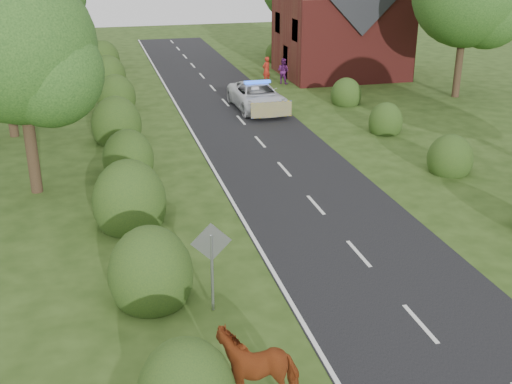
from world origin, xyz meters
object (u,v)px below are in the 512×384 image
object	(u,v)px
pedestrian_red	(266,70)
cow	(258,368)
road_sign	(212,254)
police_van	(257,97)
pedestrian_purple	(283,71)

from	to	relation	value
pedestrian_red	cow	bearing A→B (deg)	45.47
road_sign	police_van	xyz separation A→B (m)	(6.44, 20.04, -0.90)
police_van	cow	bearing A→B (deg)	-105.78
police_van	pedestrian_purple	bearing A→B (deg)	60.22
cow	pedestrian_purple	size ratio (longest dim) A/B	1.19
cow	road_sign	bearing A→B (deg)	-167.90
cow	pedestrian_red	xyz separation A→B (m)	(8.51, 30.29, 0.16)
cow	pedestrian_red	world-z (taller)	pedestrian_red
pedestrian_purple	pedestrian_red	bearing A→B (deg)	21.21
pedestrian_red	pedestrian_purple	xyz separation A→B (m)	(1.04, -0.44, -0.03)
pedestrian_red	pedestrian_purple	world-z (taller)	pedestrian_red
road_sign	pedestrian_red	xyz separation A→B (m)	(8.79, 26.70, -0.78)
police_van	pedestrian_purple	distance (m)	7.08
pedestrian_purple	road_sign	bearing A→B (deg)	113.68
cow	pedestrian_purple	distance (m)	31.34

